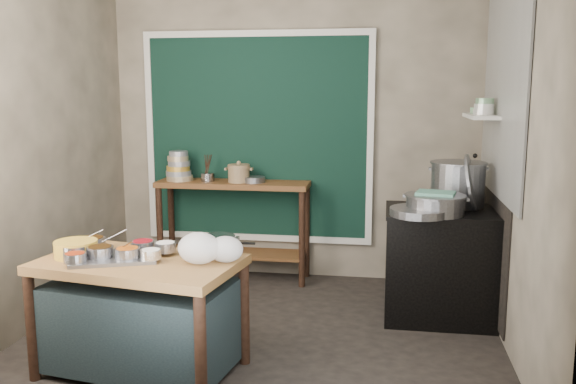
% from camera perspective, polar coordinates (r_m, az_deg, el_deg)
% --- Properties ---
extents(floor, '(3.50, 3.00, 0.02)m').
position_cam_1_polar(floor, '(4.73, -2.30, -13.10)').
color(floor, '#2C2722').
rests_on(floor, ground).
extents(back_wall, '(3.50, 0.02, 2.80)m').
position_cam_1_polar(back_wall, '(5.87, 0.57, 5.55)').
color(back_wall, gray).
rests_on(back_wall, floor).
extents(left_wall, '(0.02, 3.00, 2.80)m').
position_cam_1_polar(left_wall, '(5.04, -22.47, 4.15)').
color(left_wall, gray).
rests_on(left_wall, floor).
extents(right_wall, '(0.02, 3.00, 2.80)m').
position_cam_1_polar(right_wall, '(4.38, 20.78, 3.53)').
color(right_wall, gray).
rests_on(right_wall, floor).
extents(curtain_panel, '(2.10, 0.02, 1.90)m').
position_cam_1_polar(curtain_panel, '(5.89, -2.87, 5.07)').
color(curtain_panel, black).
rests_on(curtain_panel, back_wall).
extents(curtain_frame, '(2.22, 0.03, 2.02)m').
position_cam_1_polar(curtain_frame, '(5.88, -2.89, 5.06)').
color(curtain_frame, beige).
rests_on(curtain_frame, back_wall).
extents(tile_panel, '(0.02, 1.70, 1.70)m').
position_cam_1_polar(tile_panel, '(4.90, 19.53, 9.46)').
color(tile_panel, '#B2B2AA').
rests_on(tile_panel, right_wall).
extents(soot_patch, '(0.01, 1.30, 1.30)m').
position_cam_1_polar(soot_patch, '(5.12, 18.67, -3.49)').
color(soot_patch, black).
rests_on(soot_patch, right_wall).
extents(wall_shelf, '(0.22, 0.70, 0.03)m').
position_cam_1_polar(wall_shelf, '(5.18, 17.65, 6.77)').
color(wall_shelf, beige).
rests_on(wall_shelf, right_wall).
extents(prep_table, '(1.35, 0.91, 0.75)m').
position_cam_1_polar(prep_table, '(4.11, -13.60, -11.23)').
color(prep_table, brown).
rests_on(prep_table, floor).
extents(back_counter, '(1.45, 0.40, 0.95)m').
position_cam_1_polar(back_counter, '(5.89, -5.10, -3.58)').
color(back_counter, brown).
rests_on(back_counter, floor).
extents(stove_block, '(0.90, 0.68, 0.85)m').
position_cam_1_polar(stove_block, '(5.04, 14.29, -6.71)').
color(stove_block, black).
rests_on(stove_block, floor).
extents(stove_top, '(0.92, 0.69, 0.03)m').
position_cam_1_polar(stove_top, '(4.94, 14.50, -1.80)').
color(stove_top, black).
rests_on(stove_top, stove_block).
extents(condiment_tray, '(0.62, 0.53, 0.02)m').
position_cam_1_polar(condiment_tray, '(4.05, -15.92, -5.88)').
color(condiment_tray, gray).
rests_on(condiment_tray, prep_table).
extents(condiment_bowls, '(0.69, 0.50, 0.07)m').
position_cam_1_polar(condiment_bowls, '(4.06, -16.20, -5.20)').
color(condiment_bowls, gray).
rests_on(condiment_bowls, condiment_tray).
extents(yellow_basin, '(0.31, 0.31, 0.11)m').
position_cam_1_polar(yellow_basin, '(4.16, -19.23, -5.04)').
color(yellow_basin, gold).
rests_on(yellow_basin, prep_table).
extents(saucepan, '(0.23, 0.23, 0.12)m').
position_cam_1_polar(saucepan, '(4.03, -6.50, -4.89)').
color(saucepan, gray).
rests_on(saucepan, prep_table).
extents(plastic_bag_a, '(0.30, 0.27, 0.20)m').
position_cam_1_polar(plastic_bag_a, '(3.81, -8.33, -5.21)').
color(plastic_bag_a, white).
rests_on(plastic_bag_a, prep_table).
extents(plastic_bag_b, '(0.28, 0.26, 0.17)m').
position_cam_1_polar(plastic_bag_b, '(3.82, -5.85, -5.35)').
color(plastic_bag_b, white).
rests_on(plastic_bag_b, prep_table).
extents(bowl_stack, '(0.25, 0.25, 0.28)m').
position_cam_1_polar(bowl_stack, '(5.92, -10.17, 2.26)').
color(bowl_stack, tan).
rests_on(bowl_stack, back_counter).
extents(utensil_cup, '(0.17, 0.17, 0.08)m').
position_cam_1_polar(utensil_cup, '(5.84, -7.52, 1.39)').
color(utensil_cup, gray).
rests_on(utensil_cup, back_counter).
extents(ceramic_crock, '(0.23, 0.23, 0.15)m').
position_cam_1_polar(ceramic_crock, '(5.75, -4.62, 1.66)').
color(ceramic_crock, olive).
rests_on(ceramic_crock, back_counter).
extents(wide_bowl, '(0.23, 0.23, 0.05)m').
position_cam_1_polar(wide_bowl, '(5.73, -3.20, 1.17)').
color(wide_bowl, gray).
rests_on(wide_bowl, back_counter).
extents(stock_pot, '(0.54, 0.54, 0.36)m').
position_cam_1_polar(stock_pot, '(5.10, 15.60, 0.73)').
color(stock_pot, gray).
rests_on(stock_pot, stove_top).
extents(pot_lid, '(0.20, 0.46, 0.44)m').
position_cam_1_polar(pot_lid, '(4.94, 16.76, 0.86)').
color(pot_lid, gray).
rests_on(pot_lid, stove_top).
extents(steamer, '(0.55, 0.55, 0.15)m').
position_cam_1_polar(steamer, '(4.74, 13.61, -1.13)').
color(steamer, gray).
rests_on(steamer, stove_top).
extents(green_cloth, '(0.32, 0.27, 0.02)m').
position_cam_1_polar(green_cloth, '(4.72, 13.65, -0.10)').
color(green_cloth, '#61A993').
rests_on(green_cloth, steamer).
extents(shallow_pan, '(0.55, 0.55, 0.06)m').
position_cam_1_polar(shallow_pan, '(4.66, 12.18, -1.83)').
color(shallow_pan, gray).
rests_on(shallow_pan, stove_top).
extents(shelf_bowl_stack, '(0.16, 0.16, 0.13)m').
position_cam_1_polar(shelf_bowl_stack, '(5.08, 17.86, 7.57)').
color(shelf_bowl_stack, silver).
rests_on(shelf_bowl_stack, wall_shelf).
extents(shelf_bowl_green, '(0.18, 0.18, 0.05)m').
position_cam_1_polar(shelf_bowl_green, '(5.36, 17.40, 7.28)').
color(shelf_bowl_green, gray).
rests_on(shelf_bowl_green, wall_shelf).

